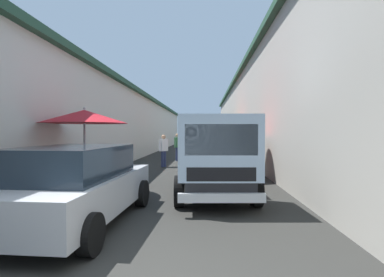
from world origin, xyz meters
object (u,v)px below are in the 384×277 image
at_px(fruit_stall_mid_lane, 224,132).
at_px(vendor_by_crates, 164,148).
at_px(delivery_truck, 215,159).
at_px(vendor_in_shade, 177,145).
at_px(fruit_stall_far_right, 233,137).
at_px(hatchback_car, 77,185).
at_px(fruit_stall_far_left, 225,133).
at_px(fruit_stall_near_left, 86,129).

xyz_separation_m(fruit_stall_mid_lane, vendor_by_crates, (-6.44, 3.37, -0.81)).
xyz_separation_m(delivery_truck, vendor_in_shade, (9.72, 1.91, -0.11)).
distance_m(fruit_stall_far_right, vendor_in_shade, 6.85).
bearing_deg(delivery_truck, fruit_stall_mid_lane, -4.69).
bearing_deg(fruit_stall_mid_lane, hatchback_car, 166.26).
xyz_separation_m(fruit_stall_far_right, vendor_in_shade, (6.28, 2.68, -0.60)).
distance_m(vendor_by_crates, vendor_in_shade, 3.04).
xyz_separation_m(fruit_stall_mid_lane, hatchback_car, (-15.17, 3.71, -0.98)).
bearing_deg(vendor_in_shade, vendor_by_crates, 172.85).
height_order(fruit_stall_far_left, delivery_truck, fruit_stall_far_left).
distance_m(hatchback_car, vendor_in_shade, 11.77).
height_order(fruit_stall_far_right, delivery_truck, fruit_stall_far_right).
bearing_deg(vendor_by_crates, delivery_truck, -161.16).
height_order(fruit_stall_mid_lane, vendor_in_shade, fruit_stall_mid_lane).
height_order(hatchback_car, delivery_truck, delivery_truck).
xyz_separation_m(fruit_stall_far_left, hatchback_car, (-12.88, 3.59, -0.91)).
bearing_deg(fruit_stall_far_right, fruit_stall_near_left, 125.81).
distance_m(fruit_stall_far_left, vendor_by_crates, 5.32).
relative_size(fruit_stall_mid_lane, delivery_truck, 0.48).
bearing_deg(vendor_in_shade, delivery_truck, -168.88).
bearing_deg(fruit_stall_near_left, delivery_truck, -96.27).
bearing_deg(fruit_stall_far_left, vendor_by_crates, 142.00).
distance_m(fruit_stall_mid_lane, vendor_in_shade, 4.61).
distance_m(hatchback_car, delivery_truck, 3.33).
xyz_separation_m(delivery_truck, vendor_by_crates, (6.70, 2.29, -0.14)).
relative_size(fruit_stall_far_left, delivery_truck, 0.49).
bearing_deg(fruit_stall_far_right, vendor_in_shade, 23.13).
bearing_deg(fruit_stall_far_left, vendor_in_shade, 111.70).
distance_m(fruit_stall_far_left, fruit_stall_mid_lane, 2.29).
height_order(fruit_stall_far_right, vendor_in_shade, fruit_stall_far_right).
relative_size(fruit_stall_near_left, fruit_stall_far_right, 1.09).
height_order(fruit_stall_far_right, hatchback_car, fruit_stall_far_right).
xyz_separation_m(fruit_stall_far_left, vendor_in_shade, (-1.14, 2.87, -0.72)).
distance_m(delivery_truck, vendor_in_shade, 9.90).
relative_size(fruit_stall_mid_lane, hatchback_car, 0.60).
height_order(fruit_stall_far_right, vendor_by_crates, fruit_stall_far_right).
bearing_deg(vendor_by_crates, fruit_stall_near_left, 169.47).
distance_m(fruit_stall_far_left, fruit_stall_near_left, 11.37).
height_order(fruit_stall_near_left, delivery_truck, fruit_stall_near_left).
bearing_deg(vendor_in_shade, fruit_stall_near_left, 170.56).
distance_m(fruit_stall_near_left, vendor_by_crates, 6.49).
xyz_separation_m(fruit_stall_far_left, vendor_by_crates, (-4.15, 3.24, -0.74)).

